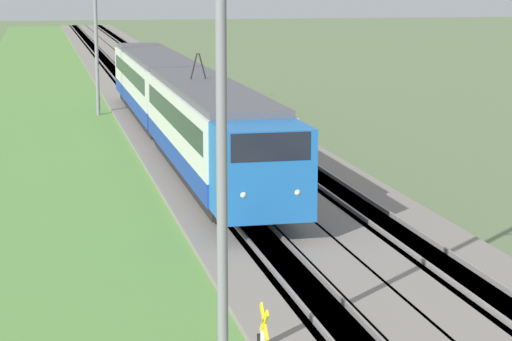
{
  "coord_description": "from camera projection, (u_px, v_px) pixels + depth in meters",
  "views": [
    {
      "loc": [
        -12.32,
        6.52,
        8.06
      ],
      "look_at": [
        17.47,
        0.0,
        2.25
      ],
      "focal_mm": 70.0,
      "sensor_mm": 36.0,
      "label": 1
    }
  ],
  "objects": [
    {
      "name": "catenary_mast_near",
      "position": [
        224.0,
        145.0,
        19.59
      ],
      "size": [
        0.22,
        2.56,
        9.47
      ],
      "color": "slate",
      "rests_on": "ground"
    },
    {
      "name": "passenger_train",
      "position": [
        178.0,
        100.0,
        47.99
      ],
      "size": [
        38.85,
        2.99,
        5.12
      ],
      "rotation": [
        0.0,
        0.0,
        3.14
      ],
      "color": "blue",
      "rests_on": "ground"
    },
    {
      "name": "ballast_main",
      "position": [
        145.0,
        109.0,
        62.65
      ],
      "size": [
        240.0,
        4.4,
        0.3
      ],
      "color": "gray",
      "rests_on": "ground"
    },
    {
      "name": "ballast_adjacent",
      "position": [
        213.0,
        107.0,
        63.56
      ],
      "size": [
        240.0,
        4.4,
        0.3
      ],
      "color": "gray",
      "rests_on": "ground"
    },
    {
      "name": "catenary_mast_mid",
      "position": [
        97.0,
        36.0,
        59.29
      ],
      "size": [
        0.22,
        2.56,
        9.39
      ],
      "color": "slate",
      "rests_on": "ground"
    },
    {
      "name": "track_adjacent",
      "position": [
        213.0,
        107.0,
        63.55
      ],
      "size": [
        240.0,
        1.57,
        0.45
      ],
      "color": "#4C4238",
      "rests_on": "ground"
    },
    {
      "name": "track_main",
      "position": [
        145.0,
        109.0,
        62.65
      ],
      "size": [
        240.0,
        1.57,
        0.45
      ],
      "color": "#4C4238",
      "rests_on": "ground"
    },
    {
      "name": "grass_verge",
      "position": [
        60.0,
        113.0,
        61.56
      ],
      "size": [
        240.0,
        11.85,
        0.12
      ],
      "color": "#5B8E42",
      "rests_on": "ground"
    }
  ]
}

